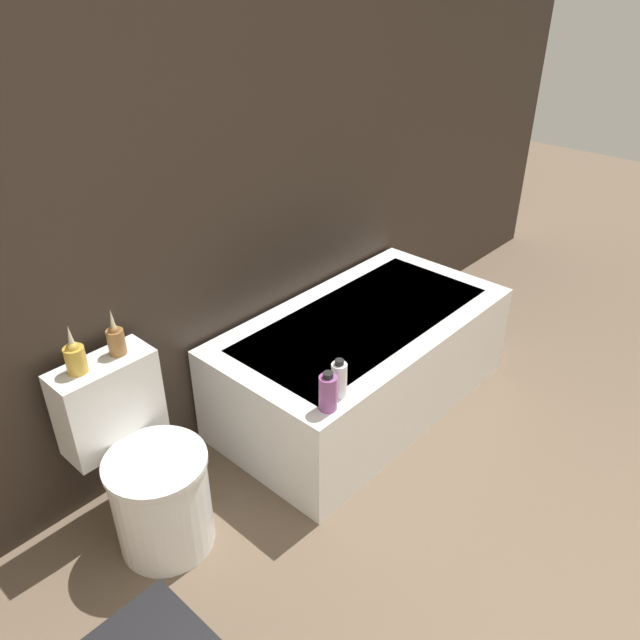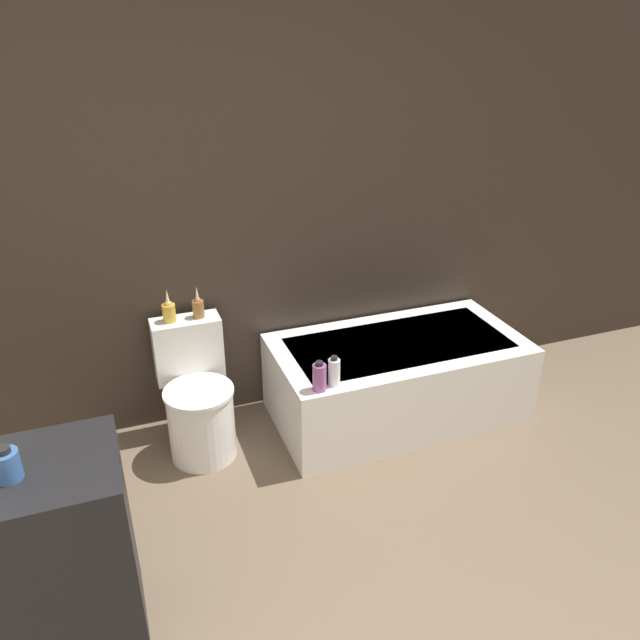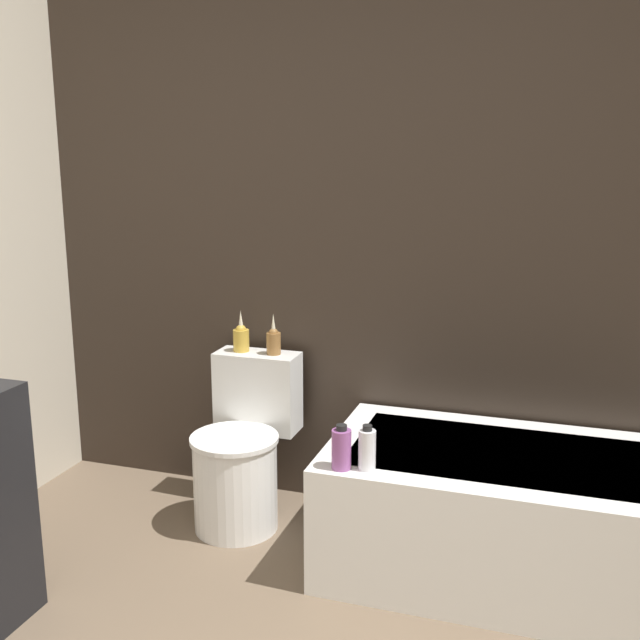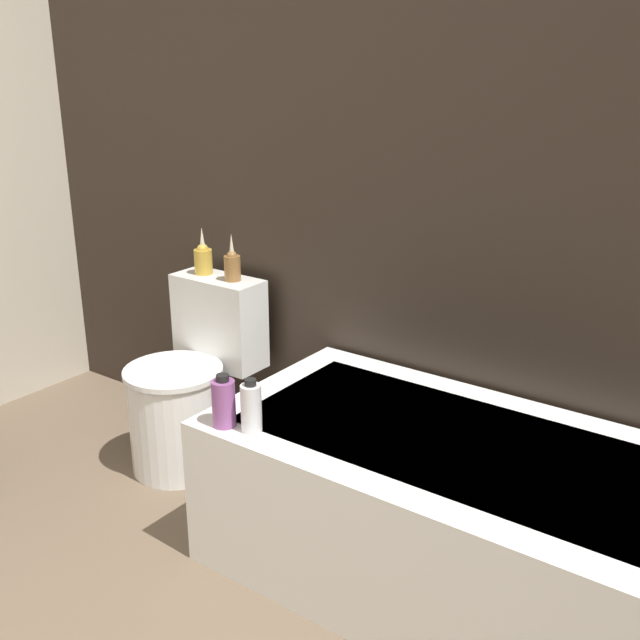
% 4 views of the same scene
% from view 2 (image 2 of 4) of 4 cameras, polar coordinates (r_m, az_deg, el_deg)
% --- Properties ---
extents(wall_back_tiled, '(6.40, 0.06, 2.60)m').
position_cam_2_polar(wall_back_tiled, '(3.48, -7.08, 10.91)').
color(wall_back_tiled, '#332821').
rests_on(wall_back_tiled, ground_plane).
extents(bathtub, '(1.46, 0.77, 0.49)m').
position_cam_2_polar(bathtub, '(3.78, 7.04, -5.26)').
color(bathtub, white).
rests_on(bathtub, ground).
extents(toilet, '(0.38, 0.53, 0.71)m').
position_cam_2_polar(toilet, '(3.50, -11.14, -7.23)').
color(toilet, white).
rests_on(toilet, ground).
extents(vanity_counter, '(0.63, 0.47, 0.83)m').
position_cam_2_polar(vanity_counter, '(2.63, -23.90, -19.52)').
color(vanity_counter, black).
rests_on(vanity_counter, ground).
extents(soap_bottle_glass, '(0.09, 0.09, 0.13)m').
position_cam_2_polar(soap_bottle_glass, '(2.31, -26.73, -11.74)').
color(soap_bottle_glass, '#335999').
rests_on(soap_bottle_glass, vanity_counter).
extents(vase_gold, '(0.07, 0.07, 0.19)m').
position_cam_2_polar(vase_gold, '(3.44, -13.66, 0.86)').
color(vase_gold, gold).
rests_on(vase_gold, toilet).
extents(vase_silver, '(0.06, 0.06, 0.18)m').
position_cam_2_polar(vase_silver, '(3.45, -11.08, 1.21)').
color(vase_silver, olive).
rests_on(vase_silver, toilet).
extents(shampoo_bottle_tall, '(0.07, 0.07, 0.16)m').
position_cam_2_polar(shampoo_bottle_tall, '(3.15, -0.05, -5.24)').
color(shampoo_bottle_tall, '#8C4C8C').
rests_on(shampoo_bottle_tall, bathtub).
extents(shampoo_bottle_short, '(0.06, 0.06, 0.17)m').
position_cam_2_polar(shampoo_bottle_short, '(3.19, 1.30, -4.75)').
color(shampoo_bottle_short, silver).
rests_on(shampoo_bottle_short, bathtub).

